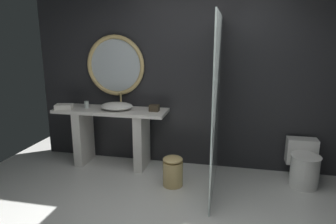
% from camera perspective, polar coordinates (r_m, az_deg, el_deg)
% --- Properties ---
extents(back_wall_panel, '(4.80, 0.10, 2.60)m').
position_cam_1_polar(back_wall_panel, '(4.24, 5.83, 6.85)').
color(back_wall_panel, '#232326').
rests_on(back_wall_panel, ground_plane).
extents(vanity_counter, '(1.60, 0.50, 0.84)m').
position_cam_1_polar(vanity_counter, '(4.40, -10.63, -3.40)').
color(vanity_counter, silver).
rests_on(vanity_counter, ground_plane).
extents(vessel_sink, '(0.46, 0.38, 0.23)m').
position_cam_1_polar(vessel_sink, '(4.26, -9.74, 1.13)').
color(vessel_sink, white).
rests_on(vessel_sink, vanity_counter).
extents(tumbler_cup, '(0.07, 0.07, 0.10)m').
position_cam_1_polar(tumbler_cup, '(4.46, -15.23, 1.39)').
color(tumbler_cup, silver).
rests_on(tumbler_cup, vanity_counter).
extents(tissue_box, '(0.13, 0.11, 0.09)m').
position_cam_1_polar(tissue_box, '(4.11, -2.62, 0.76)').
color(tissue_box, '#3D3323').
rests_on(tissue_box, vanity_counter).
extents(round_wall_mirror, '(0.87, 0.06, 0.87)m').
position_cam_1_polar(round_wall_mirror, '(4.44, -9.97, 8.68)').
color(round_wall_mirror, tan).
extents(shower_glass_panel, '(0.02, 1.33, 2.08)m').
position_cam_1_polar(shower_glass_panel, '(3.56, 9.17, 1.15)').
color(shower_glass_panel, silver).
rests_on(shower_glass_panel, ground_plane).
extents(toilet, '(0.38, 0.56, 0.54)m').
position_cam_1_polar(toilet, '(4.22, 24.35, -8.96)').
color(toilet, white).
rests_on(toilet, ground_plane).
extents(waste_bin, '(0.25, 0.25, 0.39)m').
position_cam_1_polar(waste_bin, '(3.82, 0.92, -11.11)').
color(waste_bin, tan).
rests_on(waste_bin, ground_plane).
extents(folded_hand_towel, '(0.27, 0.22, 0.07)m').
position_cam_1_polar(folded_hand_towel, '(4.47, -19.17, 0.95)').
color(folded_hand_towel, silver).
rests_on(folded_hand_towel, vanity_counter).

